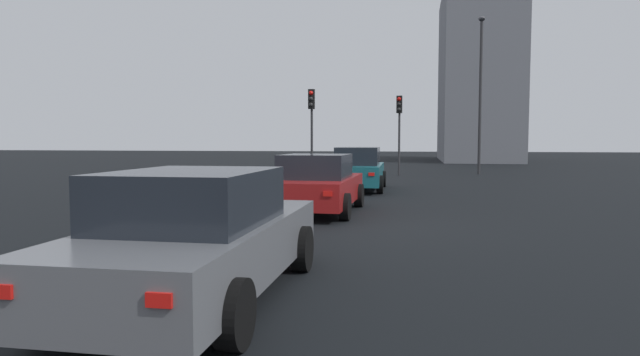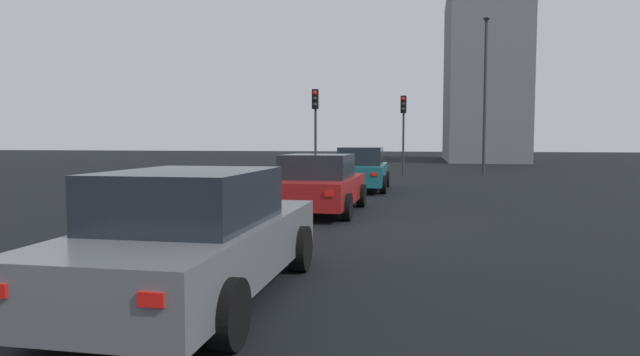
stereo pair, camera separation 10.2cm
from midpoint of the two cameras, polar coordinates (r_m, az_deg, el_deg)
The scene contains 8 objects.
ground_plane at distance 11.90m, azimuth 7.33°, elevation -5.43°, with size 160.00×160.00×0.20m, color black.
car_teal_right_lead at distance 20.08m, azimuth 4.56°, elevation 0.90°, with size 4.56×2.04×1.60m.
car_red_right_second at distance 13.73m, azimuth 0.09°, elevation -0.68°, with size 4.27×2.10×1.49m.
car_grey_right_third at distance 6.41m, azimuth -12.49°, elevation -6.08°, with size 4.72×2.03×1.51m.
traffic_light_near_left at distance 24.91m, azimuth -0.39°, elevation 6.69°, with size 0.32×0.28×4.20m.
traffic_light_near_right at distance 28.54m, azimuth 8.93°, elevation 6.27°, with size 0.33×0.30×4.18m.
street_lamp_kerbside at distance 30.70m, azimuth 17.20°, elevation 9.55°, with size 0.56×0.36×8.48m.
building_facade_left at distance 52.54m, azimuth 16.85°, elevation 10.34°, with size 15.70×6.37×15.62m, color slate.
Camera 2 is at (-11.71, -0.76, 1.84)m, focal length 30.18 mm.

